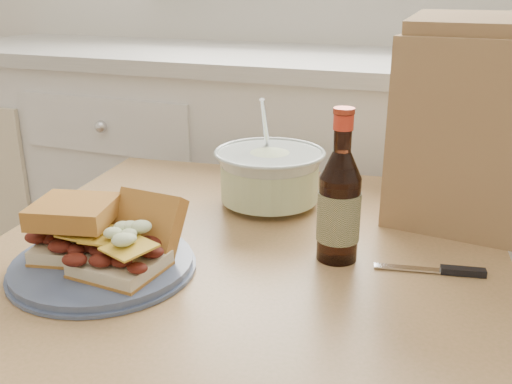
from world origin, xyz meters
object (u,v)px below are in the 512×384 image
at_px(dining_table, 247,297).
at_px(coleslaw_bowl, 270,179).
at_px(beer_bottle, 339,205).
at_px(plate, 103,265).
at_px(paper_bag, 471,135).

height_order(dining_table, coleslaw_bowl, coleslaw_bowl).
distance_m(coleslaw_bowl, beer_bottle, 0.26).
height_order(plate, paper_bag, paper_bag).
bearing_deg(dining_table, beer_bottle, -6.37).
height_order(beer_bottle, paper_bag, paper_bag).
distance_m(coleslaw_bowl, paper_bag, 0.38).
bearing_deg(coleslaw_bowl, plate, -111.55).
height_order(coleslaw_bowl, paper_bag, paper_bag).
bearing_deg(plate, paper_bag, 38.54).
distance_m(beer_bottle, paper_bag, 0.29).
xyz_separation_m(beer_bottle, paper_bag, (0.18, 0.22, 0.08)).
bearing_deg(coleslaw_bowl, dining_table, -81.36).
xyz_separation_m(coleslaw_bowl, beer_bottle, (0.18, -0.18, 0.04)).
bearing_deg(paper_bag, dining_table, -139.31).
bearing_deg(plate, beer_bottle, 28.29).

